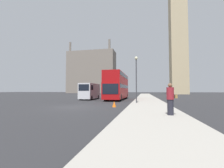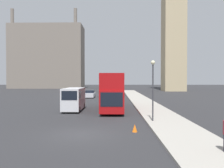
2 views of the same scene
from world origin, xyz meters
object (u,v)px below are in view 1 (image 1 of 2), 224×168
object	(u,v)px
white_van	(90,91)
pedestrian	(170,99)
parked_sedan	(112,93)
street_lamp	(136,72)
clock_tower	(177,7)
red_double_decker_bus	(117,85)

from	to	relation	value
white_van	pedestrian	world-z (taller)	white_van
parked_sedan	street_lamp	bearing A→B (deg)	-72.14
clock_tower	red_double_decker_bus	distance (m)	61.96
red_double_decker_bus	clock_tower	bearing A→B (deg)	66.78
red_double_decker_bus	pedestrian	xyz separation A→B (m)	(5.84, -16.19, -1.40)
street_lamp	red_double_decker_bus	bearing A→B (deg)	113.76
red_double_decker_bus	white_van	xyz separation A→B (m)	(-4.58, -1.06, -1.00)
pedestrian	parked_sedan	bearing A→B (deg)	107.35
pedestrian	clock_tower	bearing A→B (deg)	77.46
clock_tower	parked_sedan	world-z (taller)	clock_tower
parked_sedan	pedestrian	bearing A→B (deg)	-72.65
clock_tower	pedestrian	world-z (taller)	clock_tower
red_double_decker_bus	parked_sedan	size ratio (longest dim) A/B	2.46
street_lamp	parked_sedan	world-z (taller)	street_lamp
white_van	parked_sedan	xyz separation A→B (m)	(-0.29, 19.16, -0.73)
white_van	clock_tower	bearing A→B (deg)	62.64
street_lamp	white_van	bearing A→B (deg)	139.04
clock_tower	parked_sedan	xyz separation A→B (m)	(-24.46, -27.55, -38.77)
pedestrian	parked_sedan	distance (m)	35.92
red_double_decker_bus	pedestrian	distance (m)	17.27
pedestrian	parked_sedan	world-z (taller)	pedestrian
red_double_decker_bus	pedestrian	size ratio (longest dim) A/B	6.21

